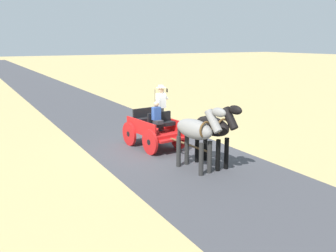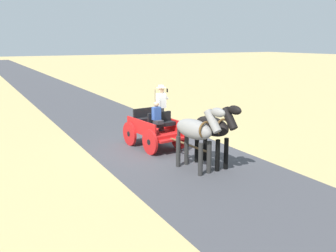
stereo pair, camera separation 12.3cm
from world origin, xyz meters
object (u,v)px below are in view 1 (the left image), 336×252
(horse_drawn_carriage, at_px, (154,127))
(traffic_cone, at_px, (165,121))
(horse_off_side, at_px, (196,131))
(horse_near_side, at_px, (214,128))

(horse_drawn_carriage, xyz_separation_m, traffic_cone, (-2.23, -3.27, -0.57))
(horse_drawn_carriage, relative_size, traffic_cone, 9.03)
(horse_drawn_carriage, bearing_deg, horse_off_side, 89.07)
(horse_off_side, xyz_separation_m, traffic_cone, (-2.28, -6.32, -1.07))
(horse_off_side, distance_m, traffic_cone, 6.81)
(horse_near_side, xyz_separation_m, traffic_cone, (-1.53, -6.24, -1.07))
(horse_drawn_carriage, relative_size, horse_near_side, 2.04)
(horse_near_side, height_order, horse_off_side, same)
(horse_off_side, relative_size, traffic_cone, 4.42)
(horse_near_side, bearing_deg, horse_drawn_carriage, -76.72)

